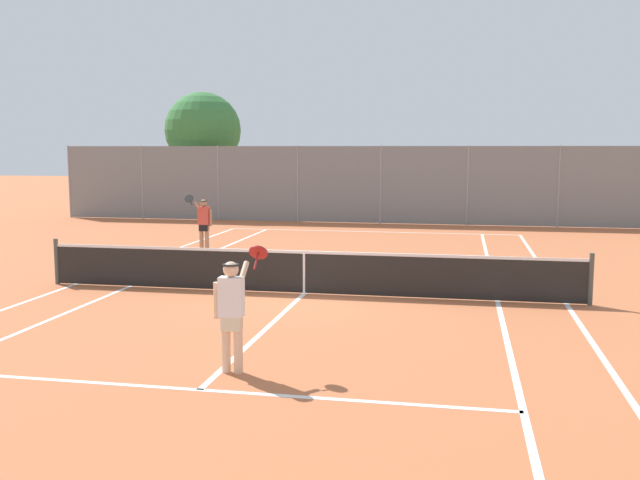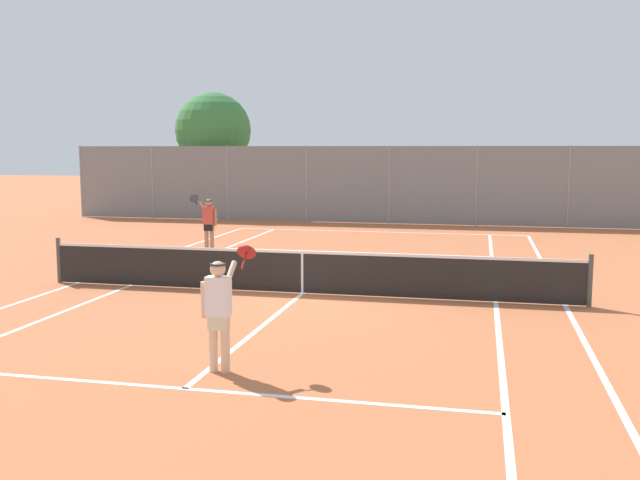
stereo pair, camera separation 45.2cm
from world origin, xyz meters
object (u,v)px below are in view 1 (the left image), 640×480
(loose_tennis_ball_0, at_px, (440,277))
(player_near_side, at_px, (232,309))
(player_far_left, at_px, (204,221))
(tennis_net, at_px, (304,271))
(tree_behind_left, at_px, (205,132))

(loose_tennis_ball_0, bearing_deg, player_near_side, -108.28)
(player_far_left, bearing_deg, player_near_side, -67.77)
(tennis_net, relative_size, player_near_side, 6.76)
(tree_behind_left, bearing_deg, player_far_left, -70.10)
(tennis_net, relative_size, player_far_left, 6.76)
(player_near_side, relative_size, loose_tennis_ball_0, 26.88)
(player_far_left, height_order, tree_behind_left, tree_behind_left)
(player_far_left, bearing_deg, loose_tennis_ball_0, -24.39)
(player_far_left, distance_m, tree_behind_left, 12.47)
(tennis_net, relative_size, loose_tennis_ball_0, 181.82)
(player_near_side, distance_m, tree_behind_left, 24.62)
(tennis_net, xyz_separation_m, loose_tennis_ball_0, (2.87, 2.50, -0.48))
(player_far_left, xyz_separation_m, loose_tennis_ball_0, (7.34, -3.33, -0.89))
(loose_tennis_ball_0, bearing_deg, player_far_left, 155.61)
(tree_behind_left, bearing_deg, tennis_net, -63.47)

